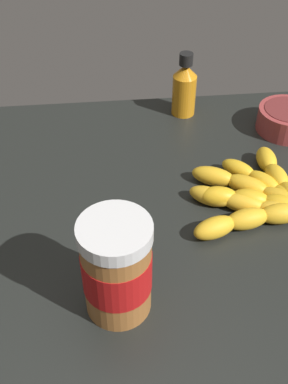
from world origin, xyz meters
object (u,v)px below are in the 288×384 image
Objects in this scene: peanut_butter_jar at (117,268)px; honey_bottle at (184,88)px; small_bowl at (287,119)px; banana_bunch at (255,195)px.

peanut_butter_jar is 1.12× the size of honey_bottle.
small_bowl is (-20.85, 8.97, -3.65)cm from honey_bottle.
small_bowl is at bearing -120.89° from banana_bunch.
small_bowl is (-38.47, -40.86, -5.32)cm from peanut_butter_jar.
peanut_butter_jar is (25.37, 18.96, 6.24)cm from banana_bunch.
honey_bottle is (7.74, -30.87, 4.56)cm from banana_bunch.
small_bowl is (-13.11, -21.91, 0.91)cm from banana_bunch.
honey_bottle is (-17.62, -49.83, -1.67)cm from peanut_butter_jar.
banana_bunch is at bearing -143.23° from peanut_butter_jar.
small_bowl reaches higher than banana_bunch.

